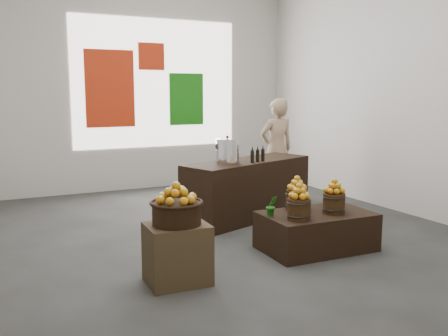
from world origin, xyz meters
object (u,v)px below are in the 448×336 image
counter (248,189)px  stock_pot_left (227,152)px  display_table (316,231)px  wicker_basket (177,214)px  crate (177,254)px  shopper (276,149)px

counter → stock_pot_left: (-0.41, -0.14, 0.59)m
display_table → wicker_basket: bearing=-170.5°
display_table → stock_pot_left: (-0.41, 1.52, 0.80)m
crate → wicker_basket: size_ratio=1.25×
wicker_basket → shopper: size_ratio=0.27×
crate → display_table: size_ratio=0.46×
wicker_basket → display_table: wicker_basket is taller
crate → stock_pot_left: stock_pot_left is taller
display_table → counter: (-0.00, 1.66, 0.21)m
crate → counter: size_ratio=0.28×
crate → display_table: 1.86m
display_table → stock_pot_left: bearing=106.9°
counter → shopper: bearing=21.3°
crate → stock_pot_left: size_ratio=1.81×
display_table → counter: size_ratio=0.61×
crate → wicker_basket: wicker_basket is taller
display_table → stock_pot_left: stock_pot_left is taller
crate → shopper: 4.11m
counter → shopper: shopper is taller
crate → shopper: bearing=44.2°
wicker_basket → shopper: (2.91, 2.83, 0.18)m
counter → shopper: size_ratio=1.21×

